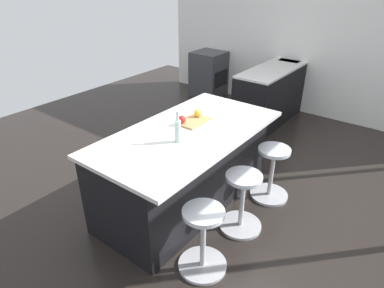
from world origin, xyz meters
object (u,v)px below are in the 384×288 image
at_px(stool_by_window, 271,174).
at_px(kitchen_island, 185,167).
at_px(oven_range, 209,74).
at_px(stool_near_camera, 203,241).
at_px(stool_middle, 242,203).
at_px(apple_yellow, 198,113).
at_px(water_bottle, 178,130).
at_px(apple_red, 182,119).
at_px(cutting_board, 194,121).

bearing_deg(stool_by_window, kitchen_island, -47.45).
xyz_separation_m(kitchen_island, stool_by_window, (-0.67, 0.73, -0.16)).
distance_m(oven_range, stool_near_camera, 4.60).
distance_m(stool_middle, apple_yellow, 1.09).
bearing_deg(water_bottle, apple_red, -146.49).
relative_size(oven_range, water_bottle, 2.85).
distance_m(cutting_board, apple_yellow, 0.13).
bearing_deg(cutting_board, water_bottle, 19.09).
distance_m(kitchen_island, cutting_board, 0.51).
xyz_separation_m(cutting_board, apple_yellow, (-0.11, -0.03, 0.05)).
bearing_deg(stool_near_camera, oven_range, -145.66).
bearing_deg(oven_range, stool_middle, 39.67).
bearing_deg(stool_by_window, water_bottle, -33.92).
height_order(stool_middle, apple_red, apple_red).
bearing_deg(oven_range, water_bottle, 30.41).
relative_size(kitchen_island, stool_by_window, 3.35).
xyz_separation_m(stool_middle, water_bottle, (0.25, -0.61, 0.73)).
relative_size(kitchen_island, water_bottle, 6.78).
bearing_deg(cutting_board, stool_by_window, 120.50).
relative_size(oven_range, kitchen_island, 0.42).
bearing_deg(water_bottle, stool_by_window, 146.08).
relative_size(stool_middle, stool_near_camera, 1.00).
relative_size(oven_range, stool_near_camera, 1.41).
bearing_deg(apple_red, oven_range, -149.93).
distance_m(oven_range, kitchen_island, 3.64).
height_order(kitchen_island, stool_middle, kitchen_island).
xyz_separation_m(stool_by_window, stool_near_camera, (1.34, 0.00, 0.00)).
relative_size(stool_by_window, stool_near_camera, 1.00).
bearing_deg(water_bottle, stool_near_camera, 55.43).
relative_size(kitchen_island, cutting_board, 5.88).
bearing_deg(stool_near_camera, apple_red, -132.01).
bearing_deg(kitchen_island, stool_middle, 90.00).
distance_m(stool_by_window, stool_middle, 0.67).
height_order(cutting_board, water_bottle, water_bottle).
xyz_separation_m(oven_range, apple_yellow, (2.81, 1.80, 0.52)).
distance_m(stool_by_window, water_bottle, 1.32).
distance_m(stool_near_camera, apple_yellow, 1.44).
relative_size(stool_near_camera, cutting_board, 1.76).
xyz_separation_m(stool_middle, apple_yellow, (-0.32, -0.80, 0.67)).
distance_m(stool_near_camera, apple_red, 1.30).
xyz_separation_m(oven_range, stool_near_camera, (3.80, 2.60, -0.15)).
bearing_deg(cutting_board, oven_range, -148.01).
xyz_separation_m(stool_by_window, water_bottle, (0.91, -0.61, 0.73)).
xyz_separation_m(stool_by_window, stool_middle, (0.67, 0.00, 0.00)).
xyz_separation_m(stool_by_window, cutting_board, (0.46, -0.77, 0.62)).
height_order(kitchen_island, stool_near_camera, kitchen_island).
xyz_separation_m(apple_yellow, water_bottle, (0.57, 0.18, 0.06)).
bearing_deg(kitchen_island, apple_yellow, -167.79).
distance_m(oven_range, water_bottle, 3.96).
xyz_separation_m(cutting_board, water_bottle, (0.46, 0.16, 0.11)).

